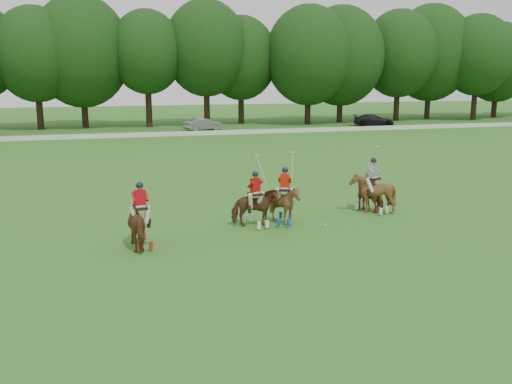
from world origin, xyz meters
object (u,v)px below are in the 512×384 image
object	(u,v)px
polo_red_c	(285,204)
car_mid	(203,124)
polo_red_b	(255,207)
polo_red_a	(141,224)
car_right	(374,120)
polo_stripe_b	(372,193)
polo_ball	(325,225)
polo_stripe_a	(370,195)

from	to	relation	value
polo_red_c	car_mid	bearing A→B (deg)	84.58
polo_red_b	polo_red_a	bearing A→B (deg)	-161.30
car_right	polo_red_a	bearing A→B (deg)	163.63
polo_red_a	polo_red_c	world-z (taller)	polo_red_c
polo_red_b	polo_red_c	world-z (taller)	polo_red_c
polo_stripe_b	polo_ball	size ratio (longest dim) A/B	33.42
polo_red_b	polo_red_c	xyz separation A→B (m)	(1.26, 0.05, 0.05)
polo_red_b	polo_ball	size ratio (longest dim) A/B	31.30
polo_red_b	polo_red_c	bearing A→B (deg)	2.41
car_right	polo_ball	world-z (taller)	car_right
polo_red_c	polo_stripe_a	xyz separation A→B (m)	(4.45, 1.18, -0.12)
polo_red_a	polo_stripe_b	distance (m)	10.54
polo_stripe_b	car_mid	bearing A→B (deg)	91.09
car_right	polo_red_b	distance (m)	45.76
car_mid	polo_red_c	world-z (taller)	polo_red_c
car_right	polo_stripe_a	bearing A→B (deg)	172.81
polo_stripe_a	car_right	bearing A→B (deg)	62.84
polo_red_a	car_right	bearing A→B (deg)	53.67
polo_ball	polo_red_c	bearing A→B (deg)	156.15
polo_red_b	polo_stripe_b	bearing A→B (deg)	8.90
polo_stripe_a	polo_red_a	bearing A→B (deg)	-164.85
car_mid	polo_red_c	bearing A→B (deg)	155.43
polo_stripe_b	polo_stripe_a	bearing A→B (deg)	75.48
polo_stripe_b	polo_red_c	bearing A→B (deg)	-169.26
polo_stripe_a	polo_ball	world-z (taller)	polo_stripe_a
car_mid	polo_ball	size ratio (longest dim) A/B	45.01
car_right	polo_stripe_b	xyz separation A→B (m)	(-19.19, -37.58, 0.24)
polo_red_a	polo_red_b	xyz separation A→B (m)	(4.64, 1.57, -0.05)
polo_red_a	polo_red_c	size ratio (longest dim) A/B	0.81
polo_red_a	polo_red_c	distance (m)	6.11
car_right	polo_stripe_b	bearing A→B (deg)	172.91
car_mid	polo_stripe_b	xyz separation A→B (m)	(0.72, -37.58, 0.24)
polo_red_c	polo_stripe_a	size ratio (longest dim) A/B	1.39
car_mid	polo_red_b	bearing A→B (deg)	153.59
polo_red_a	car_mid	bearing A→B (deg)	76.60
car_right	polo_ball	bearing A→B (deg)	170.55
car_mid	polo_red_c	size ratio (longest dim) A/B	1.39
car_right	polo_red_b	xyz separation A→B (m)	(-24.80, -38.45, 0.15)
polo_stripe_b	polo_ball	xyz separation A→B (m)	(-2.84, -1.50, -0.86)
polo_stripe_b	polo_red_b	bearing A→B (deg)	-171.10
car_mid	polo_stripe_a	xyz separation A→B (m)	(0.81, -37.22, 0.08)
polo_stripe_a	car_mid	bearing A→B (deg)	91.25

